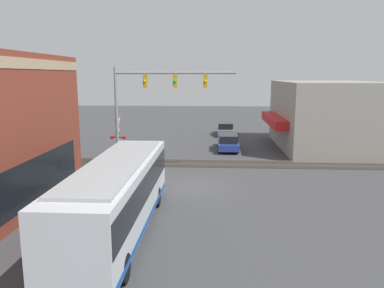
{
  "coord_description": "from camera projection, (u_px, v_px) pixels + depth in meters",
  "views": [
    {
      "loc": [
        -22.3,
        -1.28,
        6.81
      ],
      "look_at": [
        3.02,
        0.21,
        2.09
      ],
      "focal_mm": 35.0,
      "sensor_mm": 36.0,
      "label": 1
    }
  ],
  "objects": [
    {
      "name": "ground_plane",
      "position": [
        193.0,
        186.0,
        23.21
      ],
      "size": [
        120.0,
        120.0,
        0.0
      ],
      "primitive_type": "plane",
      "color": "#424244"
    },
    {
      "name": "shop_building",
      "position": [
        326.0,
        115.0,
        34.83
      ],
      "size": [
        12.86,
        9.67,
        6.19
      ],
      "color": "gray",
      "rests_on": "ground"
    },
    {
      "name": "city_bus",
      "position": [
        118.0,
        194.0,
        15.99
      ],
      "size": [
        11.34,
        2.59,
        3.21
      ],
      "color": "silver",
      "rests_on": "ground"
    },
    {
      "name": "traffic_signal_gantry",
      "position": [
        152.0,
        94.0,
        25.88
      ],
      "size": [
        0.42,
        8.4,
        7.32
      ],
      "color": "gray",
      "rests_on": "ground"
    },
    {
      "name": "crossing_signal",
      "position": [
        118.0,
        137.0,
        27.32
      ],
      "size": [
        1.41,
        1.18,
        3.81
      ],
      "color": "gray",
      "rests_on": "ground"
    },
    {
      "name": "rail_track_near",
      "position": [
        197.0,
        163.0,
        29.09
      ],
      "size": [
        2.6,
        60.0,
        0.15
      ],
      "color": "#332D28",
      "rests_on": "ground"
    },
    {
      "name": "parked_car_blue",
      "position": [
        228.0,
        142.0,
        34.27
      ],
      "size": [
        4.9,
        1.82,
        1.47
      ],
      "color": "navy",
      "rests_on": "ground"
    },
    {
      "name": "parked_car_grey",
      "position": [
        225.0,
        129.0,
        42.73
      ],
      "size": [
        4.67,
        1.82,
        1.45
      ],
      "color": "slate",
      "rests_on": "ground"
    },
    {
      "name": "pedestrian_at_crossing",
      "position": [
        124.0,
        159.0,
        26.59
      ],
      "size": [
        0.34,
        0.34,
        1.76
      ],
      "color": "black",
      "rests_on": "ground"
    }
  ]
}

